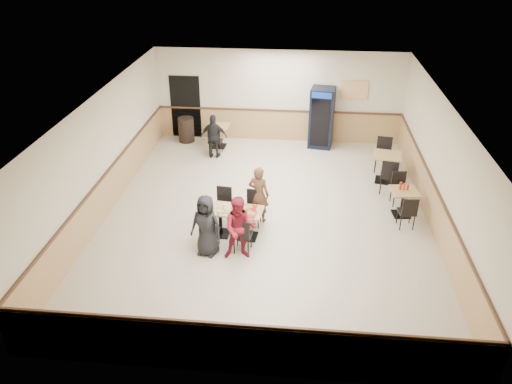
# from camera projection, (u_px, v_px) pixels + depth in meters

# --- Properties ---
(ground) EXTENTS (10.00, 10.00, 0.00)m
(ground) POSITION_uv_depth(u_px,v_px,m) (266.00, 216.00, 12.51)
(ground) COLOR beige
(ground) RESTS_ON ground
(room_shell) EXTENTS (10.00, 10.00, 10.00)m
(room_shell) POSITION_uv_depth(u_px,v_px,m) (335.00, 156.00, 14.31)
(room_shell) COLOR silver
(room_shell) RESTS_ON ground
(main_table) EXTENTS (1.37, 0.79, 0.70)m
(main_table) POSITION_uv_depth(u_px,v_px,m) (234.00, 218.00, 11.50)
(main_table) COLOR black
(main_table) RESTS_ON ground
(main_chairs) EXTENTS (1.31, 1.65, 0.89)m
(main_chairs) POSITION_uv_depth(u_px,v_px,m) (232.00, 219.00, 11.52)
(main_chairs) COLOR black
(main_chairs) RESTS_ON ground
(diner_woman_left) EXTENTS (0.79, 0.61, 1.43)m
(diner_woman_left) POSITION_uv_depth(u_px,v_px,m) (206.00, 226.00, 10.77)
(diner_woman_left) COLOR black
(diner_woman_left) RESTS_ON ground
(diner_woman_right) EXTENTS (0.78, 0.64, 1.47)m
(diner_woman_right) POSITION_uv_depth(u_px,v_px,m) (240.00, 228.00, 10.63)
(diner_woman_right) COLOR maroon
(diner_woman_right) RESTS_ON ground
(diner_man_opposite) EXTENTS (0.60, 0.47, 1.44)m
(diner_man_opposite) POSITION_uv_depth(u_px,v_px,m) (259.00, 194.00, 12.00)
(diner_man_opposite) COLOR brown
(diner_man_opposite) RESTS_ON ground
(lone_diner) EXTENTS (0.82, 0.37, 1.38)m
(lone_diner) POSITION_uv_depth(u_px,v_px,m) (214.00, 137.00, 15.28)
(lone_diner) COLOR black
(lone_diner) RESTS_ON ground
(tabletop_clutter) EXTENTS (1.12, 0.61, 0.12)m
(tabletop_clutter) POSITION_uv_depth(u_px,v_px,m) (236.00, 210.00, 11.33)
(tabletop_clutter) COLOR #AE0B0B
(tabletop_clutter) RESTS_ON main_table
(side_table_near) EXTENTS (0.71, 0.71, 0.69)m
(side_table_near) POSITION_uv_depth(u_px,v_px,m) (403.00, 199.00, 12.33)
(side_table_near) COLOR black
(side_table_near) RESTS_ON ground
(side_table_near_chair_south) EXTENTS (0.45, 0.45, 0.88)m
(side_table_near_chair_south) POSITION_uv_depth(u_px,v_px,m) (407.00, 211.00, 11.85)
(side_table_near_chair_south) COLOR black
(side_table_near_chair_south) RESTS_ON ground
(side_table_near_chair_north) EXTENTS (0.45, 0.45, 0.88)m
(side_table_near_chair_north) POSITION_uv_depth(u_px,v_px,m) (400.00, 189.00, 12.82)
(side_table_near_chair_north) COLOR black
(side_table_near_chair_north) RESTS_ON ground
(side_table_far) EXTENTS (0.88, 0.88, 0.81)m
(side_table_far) POSITION_uv_depth(u_px,v_px,m) (386.00, 164.00, 13.92)
(side_table_far) COLOR black
(side_table_far) RESTS_ON ground
(side_table_far_chair_south) EXTENTS (0.56, 0.56, 1.03)m
(side_table_far_chair_south) POSITION_uv_depth(u_px,v_px,m) (389.00, 175.00, 13.37)
(side_table_far_chair_south) COLOR black
(side_table_far_chair_south) RESTS_ON ground
(side_table_far_chair_north) EXTENTS (0.56, 0.56, 1.03)m
(side_table_far_chair_north) POSITION_uv_depth(u_px,v_px,m) (383.00, 155.00, 14.50)
(side_table_far_chair_north) COLOR black
(side_table_far_chair_north) RESTS_ON ground
(condiment_caddy) EXTENTS (0.23, 0.06, 0.20)m
(condiment_caddy) POSITION_uv_depth(u_px,v_px,m) (403.00, 186.00, 12.22)
(condiment_caddy) COLOR red
(condiment_caddy) RESTS_ON side_table_near
(back_table) EXTENTS (0.72, 0.72, 0.73)m
(back_table) POSITION_uv_depth(u_px,v_px,m) (219.00, 133.00, 16.10)
(back_table) COLOR black
(back_table) RESTS_ON ground
(back_table_chair_lone) EXTENTS (0.45, 0.45, 0.93)m
(back_table_chair_lone) POSITION_uv_depth(u_px,v_px,m) (216.00, 140.00, 15.60)
(back_table_chair_lone) COLOR black
(back_table_chair_lone) RESTS_ON ground
(pepsi_cooler) EXTENTS (0.83, 0.84, 1.94)m
(pepsi_cooler) POSITION_uv_depth(u_px,v_px,m) (322.00, 118.00, 15.94)
(pepsi_cooler) COLOR black
(pepsi_cooler) RESTS_ON ground
(trash_bin) EXTENTS (0.52, 0.52, 0.82)m
(trash_bin) POSITION_uv_depth(u_px,v_px,m) (186.00, 130.00, 16.55)
(trash_bin) COLOR black
(trash_bin) RESTS_ON ground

